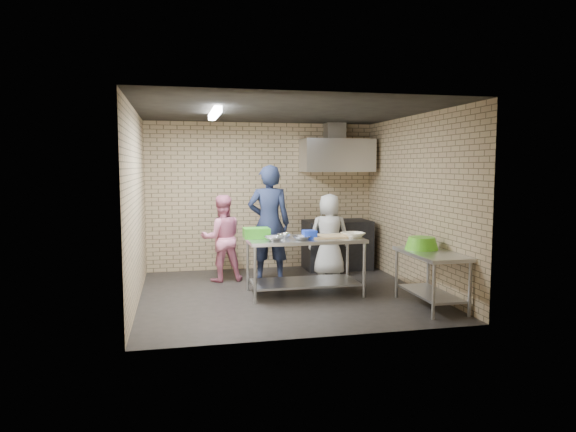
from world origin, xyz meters
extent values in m
plane|color=black|center=(0.00, 0.00, 0.00)|extent=(4.20, 4.20, 0.00)
plane|color=black|center=(0.00, 0.00, 2.70)|extent=(4.20, 4.20, 0.00)
cube|color=tan|center=(0.00, 2.00, 1.35)|extent=(4.20, 0.06, 2.70)
cube|color=tan|center=(0.00, -2.00, 1.35)|extent=(4.20, 0.06, 2.70)
cube|color=tan|center=(-2.10, 0.00, 1.35)|extent=(0.06, 4.00, 2.70)
cube|color=tan|center=(2.10, 0.00, 1.35)|extent=(0.06, 4.00, 2.70)
cube|color=silver|center=(0.29, -0.08, 0.42)|extent=(1.70, 0.85, 0.85)
cube|color=silver|center=(1.80, -1.10, 0.38)|extent=(0.60, 1.20, 0.75)
cube|color=black|center=(1.35, 1.65, 0.45)|extent=(1.20, 0.70, 0.90)
cube|color=silver|center=(1.35, 1.70, 2.10)|extent=(1.30, 0.60, 0.60)
cube|color=#A5A8AD|center=(1.35, 1.85, 2.55)|extent=(0.35, 0.30, 0.30)
cube|color=#3F2B19|center=(1.65, 1.89, 1.92)|extent=(0.80, 0.20, 0.04)
cube|color=white|center=(-1.00, 0.00, 2.64)|extent=(0.10, 1.25, 0.08)
cube|color=green|center=(-0.41, 0.04, 0.92)|extent=(0.38, 0.28, 0.15)
cube|color=#1A39C3|center=(0.34, -0.18, 0.91)|extent=(0.19, 0.19, 0.12)
cube|color=tan|center=(0.64, -0.10, 0.86)|extent=(0.52, 0.40, 0.03)
imported|color=silver|center=(-0.21, -0.28, 0.88)|extent=(0.32, 0.32, 0.06)
imported|color=silver|center=(-0.01, -0.03, 0.88)|extent=(0.25, 0.25, 0.06)
imported|color=silver|center=(0.19, -0.30, 0.88)|extent=(0.30, 0.30, 0.06)
imported|color=beige|center=(0.99, -0.23, 0.89)|extent=(0.40, 0.40, 0.08)
cylinder|color=#B22619|center=(1.40, 1.89, 2.03)|extent=(0.07, 0.07, 0.18)
cylinder|color=green|center=(1.80, 1.89, 2.02)|extent=(0.06, 0.06, 0.15)
imported|color=#151D34|center=(-0.06, 0.96, 0.96)|extent=(0.77, 0.57, 1.92)
imported|color=#D26F8F|center=(-0.83, 1.07, 0.72)|extent=(0.75, 0.61, 1.43)
imported|color=silver|center=(1.03, 1.09, 0.72)|extent=(0.75, 0.54, 1.43)
camera|label=1|loc=(-1.55, -7.35, 1.90)|focal=31.93mm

